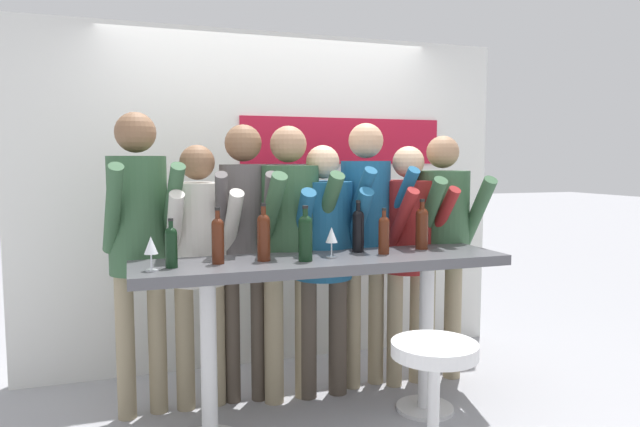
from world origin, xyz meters
TOP-DOWN VIEW (x-y plane):
  - ground_plane at (0.00, 0.00)m, footprint 40.00×40.00m
  - back_wall at (0.01, 1.23)m, footprint 3.77×0.12m
  - tasting_table at (0.00, 0.00)m, footprint 2.17×0.54m
  - bar_stool at (0.33, -0.69)m, footprint 0.45×0.45m
  - person_far_left at (-1.01, 0.49)m, footprint 0.47×0.61m
  - person_left at (-0.65, 0.50)m, footprint 0.45×0.55m
  - person_center_left at (-0.37, 0.50)m, footprint 0.41×0.56m
  - person_center at (-0.09, 0.42)m, footprint 0.50×0.61m
  - person_center_right at (0.13, 0.41)m, footprint 0.47×0.55m
  - person_right at (0.47, 0.49)m, footprint 0.45×0.58m
  - person_far_right at (0.76, 0.42)m, footprint 0.44×0.55m
  - person_rightmost at (1.02, 0.43)m, footprint 0.47×0.57m
  - wine_bottle_0 at (0.69, 0.11)m, footprint 0.08×0.08m
  - wine_bottle_1 at (0.26, 0.13)m, footprint 0.07×0.07m
  - wine_bottle_2 at (-0.86, -0.04)m, footprint 0.06×0.06m
  - wine_bottle_3 at (-0.14, -0.06)m, footprint 0.08×0.08m
  - wine_bottle_4 at (-0.61, 0.01)m, footprint 0.07×0.07m
  - wine_bottle_5 at (0.38, 0.01)m, footprint 0.07×0.07m
  - wine_bottle_6 at (-0.36, 0.01)m, footprint 0.07×0.07m
  - wine_glass_0 at (-0.96, -0.09)m, footprint 0.07×0.07m
  - wine_glass_1 at (0.04, -0.00)m, footprint 0.07×0.07m

SIDE VIEW (x-z plane):
  - ground_plane at x=0.00m, z-range 0.00..0.00m
  - bar_stool at x=0.33m, z-range 0.12..0.80m
  - tasting_table at x=0.00m, z-range 0.33..1.34m
  - person_center_right at x=0.13m, z-range 0.19..1.86m
  - person_left at x=-0.65m, z-range 0.20..1.86m
  - person_far_right at x=0.76m, z-range 0.20..1.87m
  - person_rightmost at x=1.02m, z-range 0.21..1.95m
  - person_center at x=-0.09m, z-range 0.21..2.00m
  - wine_bottle_2 at x=-0.86m, z-range 1.00..1.26m
  - wine_glass_0 at x=-0.96m, z-range 1.05..1.22m
  - wine_glass_1 at x=0.04m, z-range 1.05..1.22m
  - wine_bottle_5 at x=0.38m, z-range 1.00..1.28m
  - person_center_left at x=-0.37m, z-range 0.24..2.04m
  - person_right at x=0.47m, z-range 0.23..2.05m
  - wine_bottle_4 at x=-0.61m, z-range 1.00..1.30m
  - wine_bottle_3 at x=-0.14m, z-range 1.00..1.31m
  - wine_bottle_1 at x=0.26m, z-range 1.00..1.31m
  - wine_bottle_0 at x=0.69m, z-range 1.00..1.32m
  - wine_bottle_6 at x=-0.36m, z-range 1.00..1.32m
  - person_far_left at x=-1.01m, z-range 0.24..2.09m
  - back_wall at x=0.01m, z-range 0.01..2.54m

